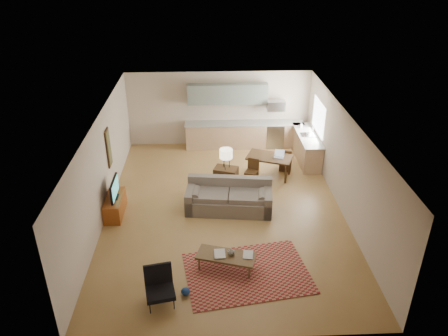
{
  "coord_description": "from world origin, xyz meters",
  "views": [
    {
      "loc": [
        -0.46,
        -10.31,
        6.73
      ],
      "look_at": [
        0.0,
        0.3,
        1.15
      ],
      "focal_mm": 35.0,
      "sensor_mm": 36.0,
      "label": 1
    }
  ],
  "objects_px": {
    "dining_table": "(269,166)",
    "console_table": "(226,180)",
    "coffee_table": "(226,262)",
    "tv_credenza": "(115,206)",
    "sofa": "(229,197)",
    "armchair": "(160,288)"
  },
  "relations": [
    {
      "from": "tv_credenza",
      "to": "console_table",
      "type": "relative_size",
      "value": 1.49
    },
    {
      "from": "dining_table",
      "to": "coffee_table",
      "type": "bearing_deg",
      "value": -88.48
    },
    {
      "from": "sofa",
      "to": "coffee_table",
      "type": "distance_m",
      "value": 2.5
    },
    {
      "from": "console_table",
      "to": "coffee_table",
      "type": "bearing_deg",
      "value": -73.88
    },
    {
      "from": "sofa",
      "to": "armchair",
      "type": "distance_m",
      "value": 3.83
    },
    {
      "from": "coffee_table",
      "to": "tv_credenza",
      "type": "bearing_deg",
      "value": 157.77
    },
    {
      "from": "armchair",
      "to": "tv_credenza",
      "type": "bearing_deg",
      "value": 102.95
    },
    {
      "from": "armchair",
      "to": "dining_table",
      "type": "relative_size",
      "value": 0.56
    },
    {
      "from": "armchair",
      "to": "sofa",
      "type": "bearing_deg",
      "value": 53.91
    },
    {
      "from": "armchair",
      "to": "tv_credenza",
      "type": "height_order",
      "value": "armchair"
    },
    {
      "from": "tv_credenza",
      "to": "armchair",
      "type": "bearing_deg",
      "value": -65.78
    },
    {
      "from": "sofa",
      "to": "coffee_table",
      "type": "relative_size",
      "value": 1.85
    },
    {
      "from": "armchair",
      "to": "dining_table",
      "type": "distance_m",
      "value": 6.17
    },
    {
      "from": "coffee_table",
      "to": "dining_table",
      "type": "xyz_separation_m",
      "value": [
        1.58,
        4.4,
        0.15
      ]
    },
    {
      "from": "tv_credenza",
      "to": "console_table",
      "type": "xyz_separation_m",
      "value": [
        3.1,
        1.11,
        0.12
      ]
    },
    {
      "from": "coffee_table",
      "to": "console_table",
      "type": "bearing_deg",
      "value": 104.38
    },
    {
      "from": "armchair",
      "to": "console_table",
      "type": "height_order",
      "value": "console_table"
    },
    {
      "from": "console_table",
      "to": "sofa",
      "type": "bearing_deg",
      "value": -69.19
    },
    {
      "from": "armchair",
      "to": "dining_table",
      "type": "height_order",
      "value": "armchair"
    },
    {
      "from": "sofa",
      "to": "armchair",
      "type": "relative_size",
      "value": 3.17
    },
    {
      "from": "dining_table",
      "to": "console_table",
      "type": "bearing_deg",
      "value": -126.56
    },
    {
      "from": "console_table",
      "to": "tv_credenza",
      "type": "bearing_deg",
      "value": -141.51
    }
  ]
}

